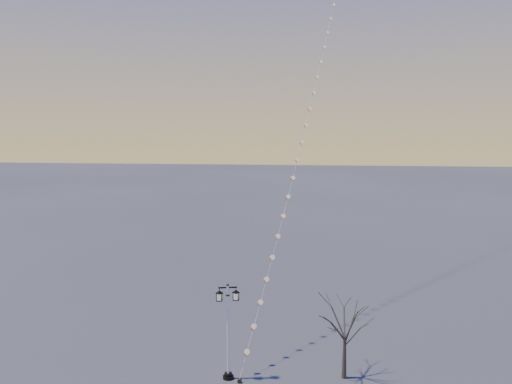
# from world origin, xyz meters

# --- Properties ---
(street_lamp) EXTENTS (1.22, 0.62, 4.91)m
(street_lamp) POSITION_xyz_m (-0.17, 1.49, 2.72)
(street_lamp) COLOR black
(street_lamp) RESTS_ON ground
(bare_tree) EXTENTS (2.42, 2.42, 4.02)m
(bare_tree) POSITION_xyz_m (5.62, 2.25, 2.79)
(bare_tree) COLOR #373125
(bare_tree) RESTS_ON ground
(kite_train) EXTENTS (8.12, 32.17, 38.08)m
(kite_train) POSITION_xyz_m (4.22, 16.90, 18.94)
(kite_train) COLOR black
(kite_train) RESTS_ON ground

